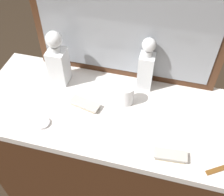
% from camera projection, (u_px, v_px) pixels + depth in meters
% --- Properties ---
extents(ground_plane, '(6.00, 6.00, 0.00)m').
position_uv_depth(ground_plane, '(112.00, 189.00, 1.93)').
color(ground_plane, '#2D2319').
extents(dresser, '(1.31, 0.54, 0.88)m').
position_uv_depth(dresser, '(112.00, 157.00, 1.61)').
color(dresser, '#472816').
rests_on(dresser, ground_plane).
extents(dresser_mirror, '(0.92, 0.03, 0.74)m').
position_uv_depth(dresser_mirror, '(127.00, 12.00, 1.18)').
color(dresser_mirror, '#472816').
rests_on(dresser_mirror, dresser).
extents(crystal_decanter_left, '(0.07, 0.07, 0.29)m').
position_uv_depth(crystal_decanter_left, '(146.00, 69.00, 1.31)').
color(crystal_decanter_left, white).
rests_on(crystal_decanter_left, dresser).
extents(crystal_decanter_front, '(0.09, 0.09, 0.30)m').
position_uv_depth(crystal_decanter_front, '(58.00, 63.00, 1.33)').
color(crystal_decanter_front, white).
rests_on(crystal_decanter_front, dresser).
extents(crystal_tumbler_front, '(0.07, 0.07, 0.10)m').
position_uv_depth(crystal_tumbler_front, '(126.00, 95.00, 1.28)').
color(crystal_tumbler_front, white).
rests_on(crystal_tumbler_front, dresser).
extents(silver_brush_rear, '(0.14, 0.06, 0.02)m').
position_uv_depth(silver_brush_rear, '(170.00, 156.00, 1.10)').
color(silver_brush_rear, '#B7A88C').
rests_on(silver_brush_rear, dresser).
extents(silver_brush_far_left, '(0.15, 0.08, 0.02)m').
position_uv_depth(silver_brush_far_left, '(85.00, 104.00, 1.29)').
color(silver_brush_far_left, '#B7A88C').
rests_on(silver_brush_far_left, dresser).
extents(porcelain_dish, '(0.07, 0.07, 0.01)m').
position_uv_depth(porcelain_dish, '(42.00, 123.00, 1.22)').
color(porcelain_dish, silver).
rests_on(porcelain_dish, dresser).
extents(tortoiseshell_comb, '(0.13, 0.09, 0.01)m').
position_uv_depth(tortoiseshell_comb, '(222.00, 168.00, 1.07)').
color(tortoiseshell_comb, brown).
rests_on(tortoiseshell_comb, dresser).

